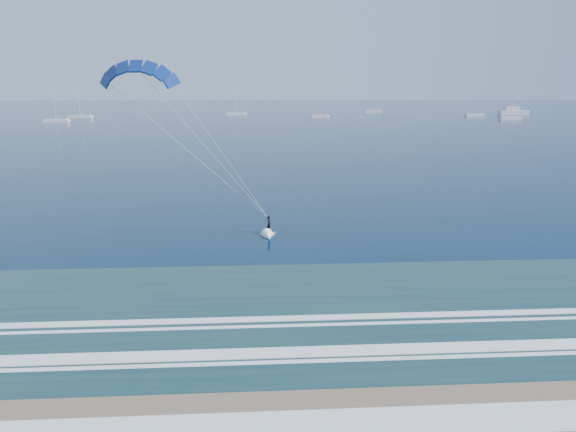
# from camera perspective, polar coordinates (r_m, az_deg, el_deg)

# --- Properties ---
(ground) EXTENTS (900.00, 900.00, 0.00)m
(ground) POSITION_cam_1_polar(r_m,az_deg,el_deg) (23.10, 2.47, -21.66)
(ground) COLOR #072441
(ground) RESTS_ON ground
(kitesurfer_rig) EXTENTS (15.42, 5.78, 16.48)m
(kitesurfer_rig) POSITION_cam_1_polar(r_m,az_deg,el_deg) (44.92, -9.16, 7.60)
(kitesurfer_rig) COLOR #BF7C16
(kitesurfer_rig) RESTS_ON ground
(motor_yacht) EXTENTS (13.69, 3.65, 5.83)m
(motor_yacht) POSITION_cam_1_polar(r_m,az_deg,el_deg) (263.45, 23.73, 10.59)
(motor_yacht) COLOR silver
(motor_yacht) RESTS_ON ground
(sailboat_0) EXTENTS (8.98, 2.40, 12.18)m
(sailboat_0) POSITION_cam_1_polar(r_m,az_deg,el_deg) (211.02, -24.35, 9.65)
(sailboat_0) COLOR silver
(sailboat_0) RESTS_ON ground
(sailboat_1) EXTENTS (9.64, 2.40, 13.10)m
(sailboat_1) POSITION_cam_1_polar(r_m,az_deg,el_deg) (231.88, -22.08, 10.19)
(sailboat_1) COLOR silver
(sailboat_1) RESTS_ON ground
(sailboat_2) EXTENTS (8.74, 2.40, 11.78)m
(sailboat_2) POSITION_cam_1_polar(r_m,az_deg,el_deg) (238.36, -5.78, 11.23)
(sailboat_2) COLOR silver
(sailboat_2) RESTS_ON ground
(sailboat_3) EXTENTS (6.90, 2.40, 9.83)m
(sailboat_3) POSITION_cam_1_polar(r_m,az_deg,el_deg) (219.34, 3.54, 11.00)
(sailboat_3) COLOR silver
(sailboat_3) RESTS_ON ground
(sailboat_4) EXTENTS (8.33, 2.40, 11.38)m
(sailboat_4) POSITION_cam_1_polar(r_m,az_deg,el_deg) (264.35, 9.41, 11.42)
(sailboat_4) COLOR silver
(sailboat_4) RESTS_ON ground
(sailboat_5) EXTENTS (8.12, 2.40, 11.17)m
(sailboat_5) POSITION_cam_1_polar(r_m,az_deg,el_deg) (244.83, 20.03, 10.54)
(sailboat_5) COLOR silver
(sailboat_5) RESTS_ON ground
(sailboat_6) EXTENTS (8.68, 2.40, 11.76)m
(sailboat_6) POSITION_cam_1_polar(r_m,az_deg,el_deg) (225.40, 23.49, 9.96)
(sailboat_6) COLOR silver
(sailboat_6) RESTS_ON ground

